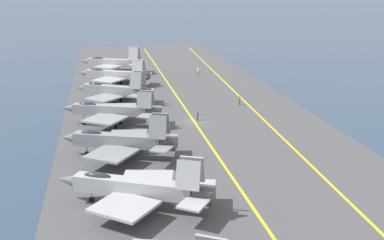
{
  "coord_description": "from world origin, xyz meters",
  "views": [
    {
      "loc": [
        -75.56,
        14.65,
        23.12
      ],
      "look_at": [
        -7.31,
        1.76,
        2.9
      ],
      "focal_mm": 45.0,
      "sensor_mm": 36.0,
      "label": 1
    }
  ],
  "objects_px": {
    "crew_purple_vest": "(198,115)",
    "parked_jet_third": "(120,141)",
    "parked_jet_second": "(136,188)",
    "crew_white_vest": "(198,71)",
    "parked_jet_fifth": "(113,90)",
    "parked_jet_seventh": "(113,62)",
    "parked_jet_sixth": "(115,75)",
    "crew_green_vest": "(239,100)",
    "parked_jet_fourth": "(113,110)"
  },
  "relations": [
    {
      "from": "parked_jet_sixth",
      "to": "parked_jet_seventh",
      "type": "relative_size",
      "value": 1.0
    },
    {
      "from": "parked_jet_third",
      "to": "parked_jet_sixth",
      "type": "distance_m",
      "value": 47.09
    },
    {
      "from": "parked_jet_fourth",
      "to": "crew_white_vest",
      "type": "bearing_deg",
      "value": -28.67
    },
    {
      "from": "parked_jet_fourth",
      "to": "crew_purple_vest",
      "type": "xyz_separation_m",
      "value": [
        0.67,
        -14.08,
        -1.66
      ]
    },
    {
      "from": "parked_jet_seventh",
      "to": "crew_green_vest",
      "type": "distance_m",
      "value": 43.96
    },
    {
      "from": "parked_jet_second",
      "to": "parked_jet_fifth",
      "type": "xyz_separation_m",
      "value": [
        45.56,
        0.99,
        0.15
      ]
    },
    {
      "from": "parked_jet_sixth",
      "to": "crew_green_vest",
      "type": "bearing_deg",
      "value": -135.58
    },
    {
      "from": "parked_jet_fourth",
      "to": "crew_green_vest",
      "type": "distance_m",
      "value": 25.7
    },
    {
      "from": "parked_jet_third",
      "to": "parked_jet_sixth",
      "type": "bearing_deg",
      "value": -1.05
    },
    {
      "from": "crew_purple_vest",
      "to": "parked_jet_third",
      "type": "bearing_deg",
      "value": 138.9
    },
    {
      "from": "parked_jet_sixth",
      "to": "crew_green_vest",
      "type": "relative_size",
      "value": 10.01
    },
    {
      "from": "parked_jet_sixth",
      "to": "crew_green_vest",
      "type": "distance_m",
      "value": 32.14
    },
    {
      "from": "parked_jet_second",
      "to": "crew_white_vest",
      "type": "height_order",
      "value": "parked_jet_second"
    },
    {
      "from": "parked_jet_seventh",
      "to": "parked_jet_third",
      "type": "bearing_deg",
      "value": 179.07
    },
    {
      "from": "parked_jet_third",
      "to": "crew_green_vest",
      "type": "xyz_separation_m",
      "value": [
        24.15,
        -23.33,
        -1.45
      ]
    },
    {
      "from": "parked_jet_fifth",
      "to": "parked_jet_sixth",
      "type": "height_order",
      "value": "parked_jet_fifth"
    },
    {
      "from": "parked_jet_second",
      "to": "crew_green_vest",
      "type": "height_order",
      "value": "parked_jet_second"
    },
    {
      "from": "parked_jet_third",
      "to": "crew_green_vest",
      "type": "height_order",
      "value": "parked_jet_third"
    },
    {
      "from": "parked_jet_sixth",
      "to": "crew_green_vest",
      "type": "height_order",
      "value": "parked_jet_sixth"
    },
    {
      "from": "crew_green_vest",
      "to": "crew_white_vest",
      "type": "height_order",
      "value": "crew_white_vest"
    },
    {
      "from": "parked_jet_second",
      "to": "crew_purple_vest",
      "type": "bearing_deg",
      "value": -22.28
    },
    {
      "from": "parked_jet_third",
      "to": "parked_jet_fifth",
      "type": "distance_m",
      "value": 30.46
    },
    {
      "from": "parked_jet_fourth",
      "to": "parked_jet_seventh",
      "type": "height_order",
      "value": "parked_jet_seventh"
    },
    {
      "from": "parked_jet_third",
      "to": "parked_jet_fourth",
      "type": "height_order",
      "value": "parked_jet_third"
    },
    {
      "from": "parked_jet_third",
      "to": "crew_green_vest",
      "type": "bearing_deg",
      "value": -44.02
    },
    {
      "from": "parked_jet_fourth",
      "to": "crew_green_vest",
      "type": "xyz_separation_m",
      "value": [
        9.32,
        -23.9,
        -1.7
      ]
    },
    {
      "from": "parked_jet_fifth",
      "to": "crew_white_vest",
      "type": "distance_m",
      "value": 33.1
    },
    {
      "from": "parked_jet_second",
      "to": "parked_jet_third",
      "type": "height_order",
      "value": "parked_jet_third"
    },
    {
      "from": "parked_jet_fifth",
      "to": "crew_green_vest",
      "type": "relative_size",
      "value": 9.13
    },
    {
      "from": "crew_green_vest",
      "to": "crew_white_vest",
      "type": "relative_size",
      "value": 0.92
    },
    {
      "from": "parked_jet_seventh",
      "to": "crew_green_vest",
      "type": "height_order",
      "value": "parked_jet_seventh"
    },
    {
      "from": "parked_jet_second",
      "to": "crew_white_vest",
      "type": "relative_size",
      "value": 9.19
    },
    {
      "from": "parked_jet_sixth",
      "to": "parked_jet_seventh",
      "type": "distance_m",
      "value": 14.9
    },
    {
      "from": "parked_jet_third",
      "to": "crew_purple_vest",
      "type": "distance_m",
      "value": 20.61
    },
    {
      "from": "parked_jet_fifth",
      "to": "parked_jet_seventh",
      "type": "bearing_deg",
      "value": -1.84
    },
    {
      "from": "parked_jet_second",
      "to": "crew_green_vest",
      "type": "distance_m",
      "value": 45.19
    },
    {
      "from": "parked_jet_fourth",
      "to": "parked_jet_fifth",
      "type": "height_order",
      "value": "parked_jet_fifth"
    },
    {
      "from": "parked_jet_second",
      "to": "crew_purple_vest",
      "type": "height_order",
      "value": "parked_jet_second"
    },
    {
      "from": "parked_jet_seventh",
      "to": "crew_purple_vest",
      "type": "height_order",
      "value": "parked_jet_seventh"
    },
    {
      "from": "parked_jet_second",
      "to": "parked_jet_fifth",
      "type": "distance_m",
      "value": 45.58
    },
    {
      "from": "crew_purple_vest",
      "to": "crew_green_vest",
      "type": "distance_m",
      "value": 13.08
    },
    {
      "from": "parked_jet_fifth",
      "to": "crew_green_vest",
      "type": "distance_m",
      "value": 24.22
    },
    {
      "from": "parked_jet_fourth",
      "to": "crew_white_vest",
      "type": "distance_m",
      "value": 46.33
    },
    {
      "from": "parked_jet_fourth",
      "to": "parked_jet_third",
      "type": "bearing_deg",
      "value": -177.83
    },
    {
      "from": "parked_jet_seventh",
      "to": "crew_white_vest",
      "type": "relative_size",
      "value": 9.24
    },
    {
      "from": "crew_purple_vest",
      "to": "parked_jet_seventh",
      "type": "bearing_deg",
      "value": 15.07
    },
    {
      "from": "parked_jet_sixth",
      "to": "crew_purple_vest",
      "type": "relative_size",
      "value": 9.63
    },
    {
      "from": "parked_jet_second",
      "to": "parked_jet_sixth",
      "type": "xyz_separation_m",
      "value": [
        62.18,
        0.12,
        0.08
      ]
    },
    {
      "from": "crew_white_vest",
      "to": "parked_jet_second",
      "type": "bearing_deg",
      "value": 163.67
    },
    {
      "from": "parked_jet_second",
      "to": "crew_white_vest",
      "type": "bearing_deg",
      "value": -16.33
    }
  ]
}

